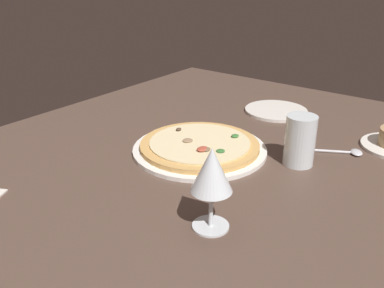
# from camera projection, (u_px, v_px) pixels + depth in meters

# --- Properties ---
(dining_table) EXTENTS (1.50, 1.10, 0.04)m
(dining_table) POSITION_uv_depth(u_px,v_px,m) (185.00, 167.00, 1.01)
(dining_table) COLOR brown
(dining_table) RESTS_ON ground
(pizza_main) EXTENTS (0.33, 0.33, 0.03)m
(pizza_main) POSITION_uv_depth(u_px,v_px,m) (199.00, 147.00, 1.04)
(pizza_main) COLOR white
(pizza_main) RESTS_ON dining_table
(wine_glass_far) EXTENTS (0.07, 0.07, 0.15)m
(wine_glass_far) POSITION_uv_depth(u_px,v_px,m) (212.00, 173.00, 0.71)
(wine_glass_far) COLOR silver
(wine_glass_far) RESTS_ON dining_table
(water_glass) EXTENTS (0.07, 0.07, 0.12)m
(water_glass) POSITION_uv_depth(u_px,v_px,m) (300.00, 144.00, 0.96)
(water_glass) COLOR silver
(water_glass) RESTS_ON dining_table
(side_plate) EXTENTS (0.19, 0.19, 0.01)m
(side_plate) POSITION_uv_depth(u_px,v_px,m) (276.00, 111.00, 1.31)
(side_plate) COLOR silver
(side_plate) RESTS_ON dining_table
(spoon) EXTENTS (0.07, 0.11, 0.01)m
(spoon) POSITION_uv_depth(u_px,v_px,m) (350.00, 152.00, 1.03)
(spoon) COLOR silver
(spoon) RESTS_ON dining_table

